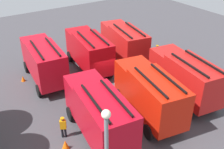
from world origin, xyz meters
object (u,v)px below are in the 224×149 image
at_px(fire_truck_3, 89,50).
at_px(fire_truck_4, 99,112).
at_px(firefighter_1, 63,126).
at_px(traffic_cone_1, 23,79).
at_px(fire_truck_5, 44,60).
at_px(firefighter_4, 157,52).
at_px(fire_truck_1, 124,42).
at_px(fire_truck_0, 185,76).
at_px(traffic_cone_0, 65,145).
at_px(firefighter_2, 161,58).
at_px(fire_truck_2, 149,92).
at_px(firefighter_0, 91,39).

bearing_deg(fire_truck_3, fire_truck_4, 162.49).
height_order(firefighter_1, traffic_cone_1, firefighter_1).
height_order(fire_truck_5, firefighter_1, fire_truck_5).
xyz_separation_m(fire_truck_3, firefighter_4, (-2.08, -7.17, -1.21)).
bearing_deg(traffic_cone_1, fire_truck_1, -98.37).
xyz_separation_m(fire_truck_0, traffic_cone_0, (-0.03, 10.83, -1.80)).
relative_size(fire_truck_0, firefighter_2, 4.61).
bearing_deg(firefighter_1, fire_truck_3, 168.77).
xyz_separation_m(fire_truck_1, firefighter_1, (-7.56, 10.48, -1.21)).
relative_size(fire_truck_1, fire_truck_2, 1.00).
relative_size(fire_truck_2, firefighter_2, 4.63).
relative_size(firefighter_4, traffic_cone_0, 2.39).
bearing_deg(traffic_cone_0, fire_truck_1, -51.51).
relative_size(fire_truck_0, fire_truck_4, 1.00).
bearing_deg(fire_truck_3, fire_truck_2, -171.71).
height_order(fire_truck_0, fire_truck_1, same).
height_order(firefighter_0, firefighter_1, firefighter_0).
xyz_separation_m(fire_truck_1, fire_truck_2, (-8.89, 4.05, 0.00)).
relative_size(fire_truck_1, fire_truck_3, 1.01).
bearing_deg(firefighter_4, fire_truck_4, -98.29).
xyz_separation_m(fire_truck_4, traffic_cone_0, (0.23, 2.47, -1.80)).
xyz_separation_m(fire_truck_1, firefighter_2, (-3.33, -2.37, -1.25)).
bearing_deg(fire_truck_1, fire_truck_5, 97.80).
xyz_separation_m(fire_truck_4, firefighter_2, (5.54, -10.77, -1.25)).
bearing_deg(firefighter_4, fire_truck_1, -161.88).
bearing_deg(firefighter_1, fire_truck_1, 154.00).
distance_m(fire_truck_0, firefighter_0, 13.81).
bearing_deg(fire_truck_2, firefighter_4, -35.39).
bearing_deg(fire_truck_3, fire_truck_1, -84.44).
relative_size(fire_truck_0, fire_truck_1, 0.99).
relative_size(fire_truck_4, traffic_cone_0, 10.58).
bearing_deg(firefighter_2, firefighter_0, -31.73).
distance_m(fire_truck_5, firefighter_1, 8.26).
bearing_deg(fire_truck_5, firefighter_2, -103.20).
bearing_deg(fire_truck_2, fire_truck_4, 99.92).
xyz_separation_m(firefighter_0, firefighter_2, (-8.43, -3.51, -0.09)).
relative_size(fire_truck_3, firefighter_2, 4.59).
bearing_deg(firefighter_2, fire_truck_3, 7.46).
bearing_deg(fire_truck_0, fire_truck_3, 33.74).
height_order(fire_truck_0, fire_truck_5, same).
relative_size(fire_truck_4, fire_truck_5, 1.01).
bearing_deg(fire_truck_3, fire_truck_5, 94.62).
xyz_separation_m(fire_truck_2, fire_truck_4, (0.02, 4.35, 0.00)).
bearing_deg(firefighter_4, fire_truck_5, -140.82).
distance_m(fire_truck_4, firefighter_4, 13.44).
distance_m(fire_truck_0, fire_truck_4, 8.37).
height_order(fire_truck_2, fire_truck_5, same).
bearing_deg(fire_truck_4, traffic_cone_0, 92.03).
distance_m(fire_truck_1, firefighter_4, 3.80).
xyz_separation_m(firefighter_0, firefighter_4, (-7.03, -4.18, -0.05)).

